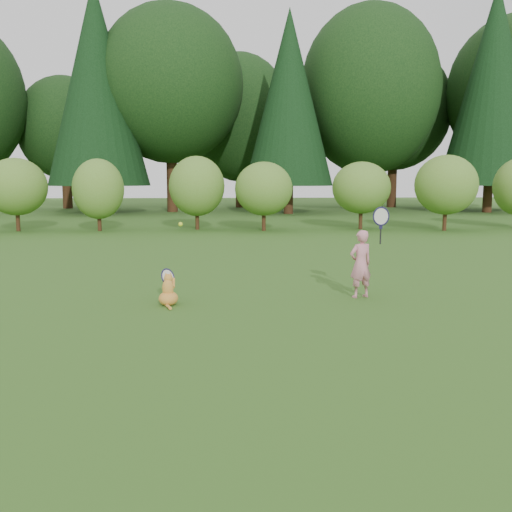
{
  "coord_description": "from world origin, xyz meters",
  "views": [
    {
      "loc": [
        -0.3,
        -7.52,
        1.82
      ],
      "look_at": [
        0.2,
        0.8,
        0.7
      ],
      "focal_mm": 40.0,
      "sensor_mm": 36.0,
      "label": 1
    }
  ],
  "objects": [
    {
      "name": "woodland_backdrop",
      "position": [
        0.0,
        23.0,
        7.5
      ],
      "size": [
        48.0,
        10.0,
        15.0
      ],
      "primitive_type": null,
      "color": "black",
      "rests_on": "ground"
    },
    {
      "name": "child",
      "position": [
        1.85,
        1.07,
        0.55
      ],
      "size": [
        0.61,
        0.37,
        1.58
      ],
      "rotation": [
        0.0,
        0.0,
        3.5
      ],
      "color": "#CE7B8C",
      "rests_on": "ground"
    },
    {
      "name": "ground",
      "position": [
        0.0,
        0.0,
        0.0
      ],
      "size": [
        100.0,
        100.0,
        0.0
      ],
      "primitive_type": "plane",
      "color": "#325116",
      "rests_on": "ground"
    },
    {
      "name": "tennis_ball",
      "position": [
        -0.96,
        1.68,
        1.11
      ],
      "size": [
        0.07,
        0.07,
        0.07
      ],
      "color": "yellow",
      "rests_on": "ground"
    },
    {
      "name": "cat",
      "position": [
        -1.09,
        0.72,
        0.25
      ],
      "size": [
        0.39,
        0.72,
        0.64
      ],
      "rotation": [
        0.0,
        0.0,
        -0.15
      ],
      "color": "orange",
      "rests_on": "ground"
    },
    {
      "name": "shrub_row",
      "position": [
        0.0,
        13.0,
        1.4
      ],
      "size": [
        28.0,
        3.0,
        2.8
      ],
      "primitive_type": null,
      "color": "#577925",
      "rests_on": "ground"
    }
  ]
}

